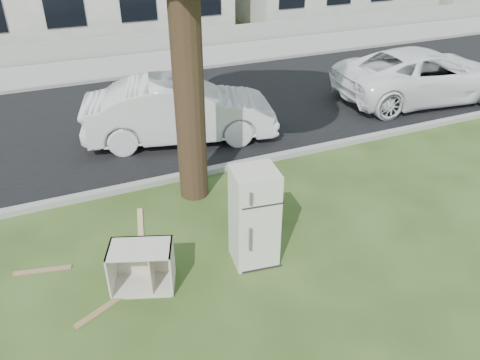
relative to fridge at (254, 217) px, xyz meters
name	(u,v)px	position (x,y,z in m)	size (l,w,h in m)	color
ground	(252,240)	(0.18, 0.44, -0.80)	(120.00, 120.00, 0.00)	#2A3F16
road	(158,115)	(0.18, 6.44, -0.79)	(120.00, 7.00, 0.01)	black
kerb_near	(203,175)	(0.18, 2.89, -0.80)	(120.00, 0.18, 0.12)	gray
kerb_far	(130,78)	(0.18, 9.99, -0.80)	(120.00, 0.18, 0.12)	gray
sidewalk	(121,66)	(0.18, 11.44, -0.79)	(120.00, 2.80, 0.01)	gray
low_wall	(111,46)	(0.18, 13.04, -0.45)	(120.00, 0.15, 0.70)	gray
fridge	(254,217)	(0.00, 0.00, 0.00)	(0.66, 0.61, 1.59)	silver
cabinet	(142,267)	(-1.74, 0.09, -0.45)	(0.90, 0.56, 0.70)	white
plank_a	(114,301)	(-2.22, -0.08, -0.78)	(1.25, 0.10, 0.03)	olive
plank_b	(43,270)	(-3.10, 1.04, -0.79)	(0.86, 0.09, 0.02)	#9B6B51
plank_c	(140,222)	(-1.42, 1.71, -0.79)	(0.83, 0.09, 0.02)	tan
car_center	(180,110)	(0.33, 4.77, -0.06)	(1.55, 4.45, 1.47)	silver
car_right	(425,75)	(7.56, 4.58, -0.07)	(2.40, 5.21, 1.45)	white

